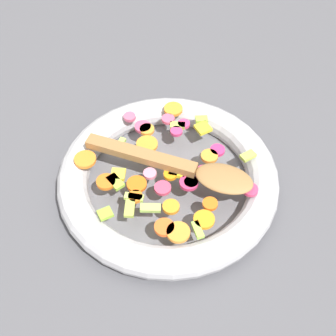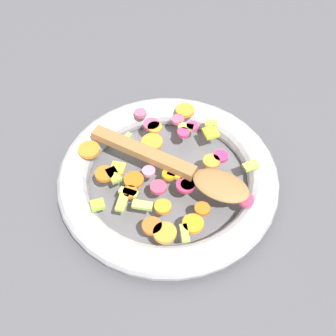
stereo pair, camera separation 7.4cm
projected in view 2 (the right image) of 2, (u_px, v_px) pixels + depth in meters
The scene contains 4 objects.
ground_plane at pixel (168, 187), 0.78m from camera, with size 4.00×4.00×0.00m, color #4C4C51.
skillet at pixel (168, 179), 0.76m from camera, with size 0.36×0.36×0.05m.
chopped_vegetables at pixel (164, 169), 0.74m from camera, with size 0.28×0.27×0.01m.
wooden_spoon at pixel (185, 170), 0.72m from camera, with size 0.25×0.19×0.01m.
Camera 2 is at (0.42, -0.21, 0.62)m, focal length 50.00 mm.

